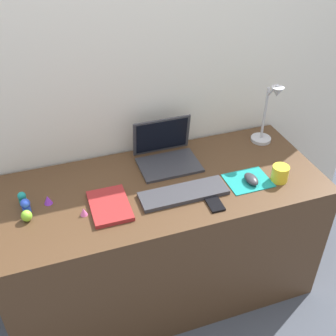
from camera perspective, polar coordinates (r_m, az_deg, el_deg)
ground_plane at (r=2.51m, az=-0.77°, el=-15.67°), size 6.00×6.00×0.00m
back_wall at (r=2.23m, az=-3.93°, el=4.69°), size 2.76×0.05×1.62m
desk at (r=2.23m, az=-0.84°, el=-9.77°), size 1.56×0.65×0.74m
laptop at (r=2.11m, az=-0.31°, el=2.25°), size 0.30×0.24×0.21m
keyboard at (r=1.91m, az=2.16°, el=-3.49°), size 0.41×0.13×0.02m
mousepad at (r=2.04m, az=10.88°, el=-1.70°), size 0.21×0.17×0.00m
mouse at (r=2.02m, az=11.33°, el=-1.50°), size 0.06×0.10×0.03m
cell_phone at (r=1.88m, az=6.26°, el=-4.67°), size 0.07×0.13×0.01m
desk_lamp at (r=2.25m, az=13.53°, el=6.91°), size 0.11×0.17×0.36m
notebook_pad at (r=1.87m, az=-7.99°, el=-5.13°), size 0.17×0.24×0.02m
coffee_mug at (r=2.05m, az=15.09°, el=-0.74°), size 0.08×0.08×0.08m
toy_figurine_teal at (r=1.96m, az=-19.33°, el=-3.92°), size 0.04×0.04×0.07m
toy_figurine_purple at (r=1.94m, az=-16.13°, el=-4.19°), size 0.04×0.04×0.04m
toy_figurine_lime at (r=1.87m, az=-18.79°, el=-6.22°), size 0.05×0.05×0.05m
toy_figurine_blue at (r=1.91m, az=-18.90°, el=-4.88°), size 0.04×0.04×0.07m
toy_figurine_pink at (r=1.84m, az=-11.47°, el=-5.88°), size 0.03×0.03×0.04m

